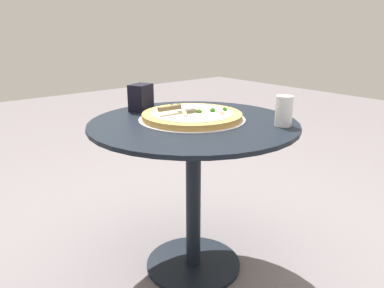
{
  "coord_description": "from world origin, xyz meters",
  "views": [
    {
      "loc": [
        -1.22,
        1.03,
        1.13
      ],
      "look_at": [
        0.03,
        -0.02,
        0.61
      ],
      "focal_mm": 35.51,
      "sensor_mm": 36.0,
      "label": 1
    }
  ],
  "objects_px": {
    "pizza_on_tray": "(192,116)",
    "pizza_server": "(179,107)",
    "napkin_dispenser": "(141,98)",
    "patio_table": "(193,161)",
    "drinking_cup": "(284,111)"
  },
  "relations": [
    {
      "from": "pizza_on_tray",
      "to": "pizza_server",
      "type": "xyz_separation_m",
      "value": [
        0.03,
        0.05,
        0.04
      ]
    },
    {
      "from": "pizza_server",
      "to": "napkin_dispenser",
      "type": "xyz_separation_m",
      "value": [
        0.27,
        0.03,
        0.01
      ]
    },
    {
      "from": "pizza_on_tray",
      "to": "napkin_dispenser",
      "type": "bearing_deg",
      "value": 14.03
    },
    {
      "from": "patio_table",
      "to": "pizza_server",
      "type": "height_order",
      "value": "pizza_server"
    },
    {
      "from": "pizza_on_tray",
      "to": "napkin_dispenser",
      "type": "distance_m",
      "value": 0.31
    },
    {
      "from": "pizza_server",
      "to": "napkin_dispenser",
      "type": "height_order",
      "value": "napkin_dispenser"
    },
    {
      "from": "pizza_on_tray",
      "to": "patio_table",
      "type": "bearing_deg",
      "value": 148.7
    },
    {
      "from": "patio_table",
      "to": "pizza_server",
      "type": "distance_m",
      "value": 0.25
    },
    {
      "from": "patio_table",
      "to": "pizza_on_tray",
      "type": "distance_m",
      "value": 0.2
    },
    {
      "from": "drinking_cup",
      "to": "napkin_dispenser",
      "type": "relative_size",
      "value": 0.97
    },
    {
      "from": "patio_table",
      "to": "drinking_cup",
      "type": "bearing_deg",
      "value": -140.97
    },
    {
      "from": "patio_table",
      "to": "drinking_cup",
      "type": "distance_m",
      "value": 0.45
    },
    {
      "from": "pizza_server",
      "to": "napkin_dispenser",
      "type": "relative_size",
      "value": 1.66
    },
    {
      "from": "patio_table",
      "to": "pizza_on_tray",
      "type": "bearing_deg",
      "value": -31.3
    },
    {
      "from": "drinking_cup",
      "to": "napkin_dispenser",
      "type": "distance_m",
      "value": 0.69
    }
  ]
}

